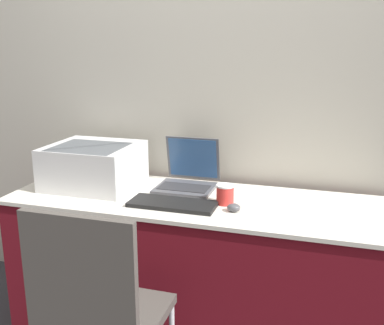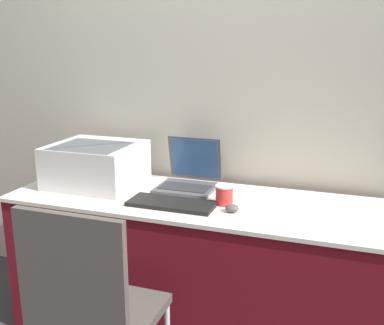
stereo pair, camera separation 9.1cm
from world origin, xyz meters
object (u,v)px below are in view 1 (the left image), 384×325
Objects in this scene: external_keyboard at (173,204)px; chair at (97,307)px; laptop_left at (188,177)px; mouse at (234,208)px; coffee_cup at (225,194)px; printer at (94,164)px.

chair is (-0.09, -0.60, -0.21)m from external_keyboard.
mouse is at bearing -42.96° from laptop_left.
external_keyboard is at bearing -156.52° from coffee_cup.
laptop_left is 0.32× the size of chair.
laptop_left is 3.18× the size of coffee_cup.
external_keyboard is 0.43× the size of chair.
coffee_cup is at bearing -38.67° from laptop_left.
coffee_cup is (0.25, -0.20, -0.01)m from laptop_left.
coffee_cup is at bearing -5.99° from printer.
external_keyboard is 0.65m from chair.
printer is 1.11× the size of external_keyboard.
external_keyboard is (0.52, -0.18, -0.11)m from printer.
laptop_left reaches higher than external_keyboard.
laptop_left reaches higher than mouse.
laptop_left is 0.32m from coffee_cup.
laptop_left is (0.50, 0.12, -0.07)m from printer.
printer reaches higher than coffee_cup.
chair reaches higher than external_keyboard.
mouse is 0.07× the size of chair.
chair is (0.43, -0.78, -0.33)m from printer.
mouse is at bearing 2.08° from external_keyboard.
chair is (-0.08, -0.91, -0.26)m from laptop_left.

